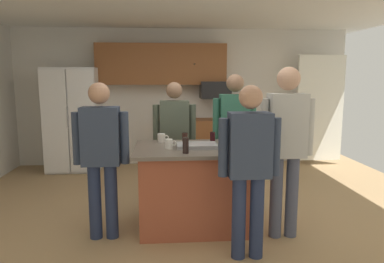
{
  "coord_description": "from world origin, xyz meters",
  "views": [
    {
      "loc": [
        -0.34,
        -4.14,
        1.69
      ],
      "look_at": [
        -0.03,
        0.0,
        1.05
      ],
      "focal_mm": 33.16,
      "sensor_mm": 36.0,
      "label": 1
    }
  ],
  "objects_px": {
    "person_host_foreground": "(249,161)",
    "glass_short_whisky": "(240,141)",
    "serving_tray": "(197,146)",
    "microwave_over_range": "(215,90)",
    "mug_blue_stoneware": "(162,138)",
    "glass_pilsner": "(186,145)",
    "person_guest_right": "(175,134)",
    "mug_ceramic_white": "(169,144)",
    "person_guest_by_door": "(234,130)",
    "person_elder_center": "(101,151)",
    "kitchen_island": "(194,187)",
    "person_guest_left": "(286,140)",
    "glass_stout_tall": "(185,138)",
    "glass_dark_ale": "(213,137)",
    "refrigerator": "(74,120)"
  },
  "relations": [
    {
      "from": "kitchen_island",
      "to": "glass_stout_tall",
      "type": "relative_size",
      "value": 10.46
    },
    {
      "from": "mug_blue_stoneware",
      "to": "mug_ceramic_white",
      "type": "bearing_deg",
      "value": -78.2
    },
    {
      "from": "glass_pilsner",
      "to": "serving_tray",
      "type": "height_order",
      "value": "glass_pilsner"
    },
    {
      "from": "serving_tray",
      "to": "person_guest_by_door",
      "type": "bearing_deg",
      "value": 51.81
    },
    {
      "from": "serving_tray",
      "to": "mug_ceramic_white",
      "type": "bearing_deg",
      "value": -170.22
    },
    {
      "from": "person_host_foreground",
      "to": "glass_pilsner",
      "type": "distance_m",
      "value": 0.7
    },
    {
      "from": "refrigerator",
      "to": "person_guest_by_door",
      "type": "xyz_separation_m",
      "value": [
        2.55,
        -2.0,
        0.07
      ]
    },
    {
      "from": "refrigerator",
      "to": "person_guest_right",
      "type": "relative_size",
      "value": 1.14
    },
    {
      "from": "person_guest_left",
      "to": "microwave_over_range",
      "type": "bearing_deg",
      "value": -64.96
    },
    {
      "from": "person_host_foreground",
      "to": "serving_tray",
      "type": "height_order",
      "value": "person_host_foreground"
    },
    {
      "from": "person_guest_by_door",
      "to": "serving_tray",
      "type": "bearing_deg",
      "value": 2.52
    },
    {
      "from": "person_host_foreground",
      "to": "mug_blue_stoneware",
      "type": "relative_size",
      "value": 12.09
    },
    {
      "from": "glass_short_whisky",
      "to": "glass_stout_tall",
      "type": "height_order",
      "value": "glass_short_whisky"
    },
    {
      "from": "refrigerator",
      "to": "glass_dark_ale",
      "type": "distance_m",
      "value": 3.28
    },
    {
      "from": "person_elder_center",
      "to": "glass_dark_ale",
      "type": "xyz_separation_m",
      "value": [
        1.21,
        0.48,
        0.04
      ]
    },
    {
      "from": "glass_short_whisky",
      "to": "mug_blue_stoneware",
      "type": "relative_size",
      "value": 1.11
    },
    {
      "from": "person_guest_left",
      "to": "glass_pilsner",
      "type": "xyz_separation_m",
      "value": [
        -1.04,
        0.01,
        -0.04
      ]
    },
    {
      "from": "person_host_foreground",
      "to": "glass_short_whisky",
      "type": "bearing_deg",
      "value": -35.82
    },
    {
      "from": "person_guest_by_door",
      "to": "mug_ceramic_white",
      "type": "height_order",
      "value": "person_guest_by_door"
    },
    {
      "from": "glass_dark_ale",
      "to": "serving_tray",
      "type": "distance_m",
      "value": 0.35
    },
    {
      "from": "person_elder_center",
      "to": "glass_dark_ale",
      "type": "relative_size",
      "value": 12.98
    },
    {
      "from": "person_guest_right",
      "to": "mug_ceramic_white",
      "type": "relative_size",
      "value": 13.06
    },
    {
      "from": "glass_pilsner",
      "to": "glass_dark_ale",
      "type": "relative_size",
      "value": 1.3
    },
    {
      "from": "person_elder_center",
      "to": "glass_pilsner",
      "type": "bearing_deg",
      "value": -19.25
    },
    {
      "from": "glass_stout_tall",
      "to": "glass_short_whisky",
      "type": "bearing_deg",
      "value": -28.59
    },
    {
      "from": "serving_tray",
      "to": "microwave_over_range",
      "type": "bearing_deg",
      "value": 78.03
    },
    {
      "from": "kitchen_island",
      "to": "mug_blue_stoneware",
      "type": "distance_m",
      "value": 0.7
    },
    {
      "from": "person_guest_right",
      "to": "glass_pilsner",
      "type": "xyz_separation_m",
      "value": [
        0.08,
        -1.13,
        0.07
      ]
    },
    {
      "from": "glass_short_whisky",
      "to": "glass_dark_ale",
      "type": "height_order",
      "value": "glass_short_whisky"
    },
    {
      "from": "mug_ceramic_white",
      "to": "person_elder_center",
      "type": "bearing_deg",
      "value": -168.49
    },
    {
      "from": "person_guest_right",
      "to": "mug_ceramic_white",
      "type": "height_order",
      "value": "person_guest_right"
    },
    {
      "from": "person_host_foreground",
      "to": "mug_ceramic_white",
      "type": "distance_m",
      "value": 0.98
    },
    {
      "from": "mug_blue_stoneware",
      "to": "serving_tray",
      "type": "bearing_deg",
      "value": -42.18
    },
    {
      "from": "microwave_over_range",
      "to": "person_guest_by_door",
      "type": "xyz_separation_m",
      "value": [
        -0.05,
        -2.12,
        -0.45
      ]
    },
    {
      "from": "serving_tray",
      "to": "refrigerator",
      "type": "bearing_deg",
      "value": 126.48
    },
    {
      "from": "person_guest_right",
      "to": "mug_ceramic_white",
      "type": "distance_m",
      "value": 0.9
    },
    {
      "from": "person_elder_center",
      "to": "person_guest_by_door",
      "type": "height_order",
      "value": "person_guest_by_door"
    },
    {
      "from": "person_elder_center",
      "to": "glass_stout_tall",
      "type": "bearing_deg",
      "value": 14.25
    },
    {
      "from": "person_guest_left",
      "to": "kitchen_island",
      "type": "bearing_deg",
      "value": -0.0
    },
    {
      "from": "person_guest_left",
      "to": "mug_blue_stoneware",
      "type": "distance_m",
      "value": 1.45
    },
    {
      "from": "kitchen_island",
      "to": "glass_short_whisky",
      "type": "bearing_deg",
      "value": -10.38
    },
    {
      "from": "mug_blue_stoneware",
      "to": "serving_tray",
      "type": "height_order",
      "value": "mug_blue_stoneware"
    },
    {
      "from": "person_guest_by_door",
      "to": "glass_dark_ale",
      "type": "height_order",
      "value": "person_guest_by_door"
    },
    {
      "from": "glass_stout_tall",
      "to": "microwave_over_range",
      "type": "bearing_deg",
      "value": 74.38
    },
    {
      "from": "person_guest_by_door",
      "to": "mug_ceramic_white",
      "type": "distance_m",
      "value": 1.14
    },
    {
      "from": "microwave_over_range",
      "to": "serving_tray",
      "type": "height_order",
      "value": "microwave_over_range"
    },
    {
      "from": "person_guest_left",
      "to": "glass_dark_ale",
      "type": "xyz_separation_m",
      "value": [
        -0.69,
        0.58,
        -0.06
      ]
    },
    {
      "from": "refrigerator",
      "to": "glass_stout_tall",
      "type": "distance_m",
      "value": 3.09
    },
    {
      "from": "kitchen_island",
      "to": "person_elder_center",
      "type": "distance_m",
      "value": 1.11
    },
    {
      "from": "refrigerator",
      "to": "glass_dark_ale",
      "type": "xyz_separation_m",
      "value": [
        2.21,
        -2.42,
        0.06
      ]
    }
  ]
}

